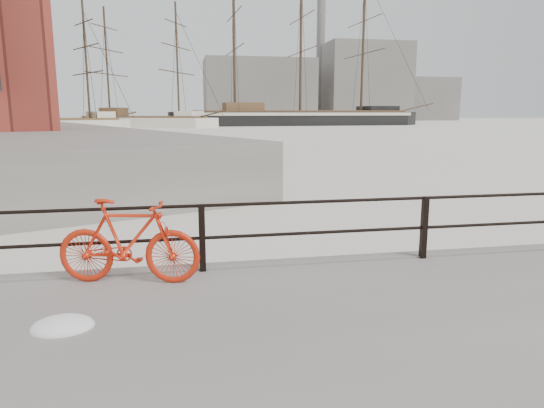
{
  "coord_description": "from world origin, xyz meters",
  "views": [
    {
      "loc": [
        -3.77,
        -7.06,
        2.65
      ],
      "look_at": [
        -2.15,
        1.5,
        1.0
      ],
      "focal_mm": 32.0,
      "sensor_mm": 36.0,
      "label": 1
    }
  ],
  "objects_px": {
    "barque_black": "(300,125)",
    "schooner_left": "(50,132)",
    "schooner_mid": "(144,127)",
    "bicycle": "(129,241)"
  },
  "relations": [
    {
      "from": "barque_black",
      "to": "bicycle",
      "type": "bearing_deg",
      "value": -109.19
    },
    {
      "from": "barque_black",
      "to": "schooner_left",
      "type": "distance_m",
      "value": 49.09
    },
    {
      "from": "bicycle",
      "to": "barque_black",
      "type": "height_order",
      "value": "barque_black"
    },
    {
      "from": "barque_black",
      "to": "schooner_mid",
      "type": "xyz_separation_m",
      "value": [
        -30.56,
        -6.12,
        0.0
      ]
    },
    {
      "from": "bicycle",
      "to": "schooner_mid",
      "type": "relative_size",
      "value": 0.06
    },
    {
      "from": "bicycle",
      "to": "schooner_mid",
      "type": "distance_m",
      "value": 85.18
    },
    {
      "from": "schooner_mid",
      "to": "schooner_left",
      "type": "relative_size",
      "value": 1.24
    },
    {
      "from": "schooner_left",
      "to": "bicycle",
      "type": "bearing_deg",
      "value": -106.18
    },
    {
      "from": "schooner_mid",
      "to": "schooner_left",
      "type": "height_order",
      "value": "schooner_mid"
    },
    {
      "from": "schooner_mid",
      "to": "bicycle",
      "type": "bearing_deg",
      "value": -59.56
    }
  ]
}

